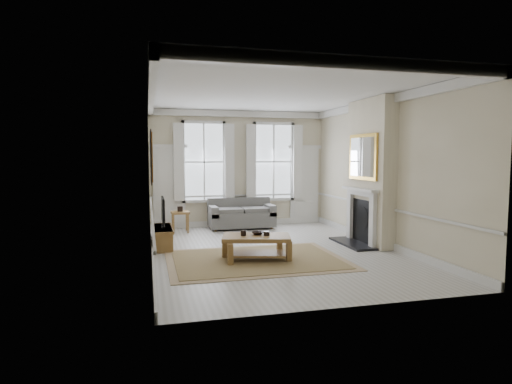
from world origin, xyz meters
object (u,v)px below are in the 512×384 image
object	(u,v)px
sofa	(241,216)
coffee_table	(256,240)
side_table	(180,215)
tv_stand	(162,237)

from	to	relation	value
sofa	coffee_table	xyz separation A→B (m)	(-0.52, -3.82, 0.06)
side_table	coffee_table	world-z (taller)	side_table
coffee_table	tv_stand	distance (m)	2.47
coffee_table	tv_stand	world-z (taller)	coffee_table
side_table	coffee_table	distance (m)	3.77
sofa	coffee_table	size ratio (longest dim) A/B	1.25
tv_stand	sofa	bearing A→B (deg)	42.75
sofa	tv_stand	distance (m)	3.12
side_table	tv_stand	size ratio (longest dim) A/B	0.45
sofa	side_table	distance (m)	1.78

